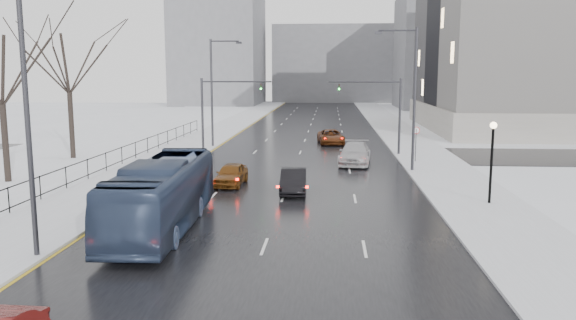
% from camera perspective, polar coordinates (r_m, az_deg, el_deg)
% --- Properties ---
extents(road, '(16.00, 150.00, 0.04)m').
position_cam_1_polar(road, '(60.03, 1.82, 2.22)').
color(road, black).
rests_on(road, ground).
extents(cross_road, '(130.00, 10.00, 0.04)m').
position_cam_1_polar(cross_road, '(48.15, 1.19, 0.58)').
color(cross_road, black).
rests_on(cross_road, ground).
extents(sidewalk_left, '(5.00, 150.00, 0.16)m').
position_cam_1_polar(sidewalk_left, '(61.38, -8.03, 2.34)').
color(sidewalk_left, silver).
rests_on(sidewalk_left, ground).
extents(sidewalk_right, '(5.00, 150.00, 0.16)m').
position_cam_1_polar(sidewalk_right, '(60.49, 11.81, 2.15)').
color(sidewalk_right, silver).
rests_on(sidewalk_right, ground).
extents(park_strip, '(14.00, 150.00, 0.12)m').
position_cam_1_polar(park_strip, '(64.08, -16.37, 2.33)').
color(park_strip, white).
rests_on(park_strip, ground).
extents(tree_park_d, '(8.75, 8.75, 12.50)m').
position_cam_1_polar(tree_park_d, '(39.89, -26.52, -2.11)').
color(tree_park_d, black).
rests_on(tree_park_d, ground).
extents(tree_park_e, '(9.45, 9.45, 13.50)m').
position_cam_1_polar(tree_park_e, '(48.78, -20.96, 0.08)').
color(tree_park_e, black).
rests_on(tree_park_e, ground).
extents(iron_fence, '(0.06, 70.00, 1.30)m').
position_cam_1_polar(iron_fence, '(33.97, -23.09, -2.10)').
color(iron_fence, black).
rests_on(iron_fence, sidewalk_left).
extents(streetlight_r_mid, '(2.95, 0.25, 10.00)m').
position_cam_1_polar(streetlight_r_mid, '(39.99, 12.42, 6.75)').
color(streetlight_r_mid, '#2D2D33').
rests_on(streetlight_r_mid, ground).
extents(streetlight_l_near, '(2.95, 0.25, 10.00)m').
position_cam_1_polar(streetlight_l_near, '(22.37, -24.50, 4.67)').
color(streetlight_l_near, '#2D2D33').
rests_on(streetlight_l_near, ground).
extents(streetlight_l_far, '(2.95, 0.25, 10.00)m').
position_cam_1_polar(streetlight_l_far, '(52.70, -7.52, 7.34)').
color(streetlight_l_far, '#2D2D33').
rests_on(streetlight_l_far, ground).
extents(lamppost_r_mid, '(0.36, 0.36, 4.28)m').
position_cam_1_polar(lamppost_r_mid, '(31.01, 20.02, 0.91)').
color(lamppost_r_mid, black).
rests_on(lamppost_r_mid, sidewalk_right).
extents(mast_signal_right, '(6.10, 0.33, 6.50)m').
position_cam_1_polar(mast_signal_right, '(47.90, 10.03, 5.32)').
color(mast_signal_right, '#2D2D33').
rests_on(mast_signal_right, ground).
extents(mast_signal_left, '(6.10, 0.33, 6.50)m').
position_cam_1_polar(mast_signal_left, '(48.68, -7.48, 5.44)').
color(mast_signal_left, '#2D2D33').
rests_on(mast_signal_left, ground).
extents(no_uturn_sign, '(0.60, 0.06, 2.70)m').
position_cam_1_polar(no_uturn_sign, '(44.32, 12.89, 2.62)').
color(no_uturn_sign, '#2D2D33').
rests_on(no_uturn_sign, sidewalk_right).
extents(bldg_far_right, '(24.00, 20.00, 22.00)m').
position_cam_1_polar(bldg_far_right, '(117.43, 17.10, 10.44)').
color(bldg_far_right, slate).
rests_on(bldg_far_right, ground).
extents(bldg_far_left, '(18.00, 22.00, 28.00)m').
position_cam_1_polar(bldg_far_left, '(127.18, -7.00, 11.96)').
color(bldg_far_left, slate).
rests_on(bldg_far_left, ground).
extents(bldg_far_center, '(30.00, 18.00, 18.00)m').
position_cam_1_polar(bldg_far_center, '(139.60, 4.96, 9.66)').
color(bldg_far_center, slate).
rests_on(bldg_far_center, ground).
extents(bus, '(3.04, 11.27, 3.11)m').
position_cam_1_polar(bus, '(25.53, -12.62, -3.44)').
color(bus, navy).
rests_on(bus, road).
extents(sedan_center_near, '(1.81, 4.09, 1.37)m').
position_cam_1_polar(sedan_center_near, '(34.90, -5.80, -1.45)').
color(sedan_center_near, '#613510').
rests_on(sedan_center_near, road).
extents(sedan_right_near, '(1.61, 4.24, 1.38)m').
position_cam_1_polar(sedan_right_near, '(32.51, 0.56, -2.16)').
color(sedan_right_near, black).
rests_on(sedan_right_near, road).
extents(sedan_right_cross, '(2.91, 5.26, 1.39)m').
position_cam_1_polar(sedan_right_cross, '(55.20, 4.39, 2.37)').
color(sedan_right_cross, '#55260E').
rests_on(sedan_right_cross, road).
extents(sedan_right_far, '(2.85, 5.84, 1.63)m').
position_cam_1_polar(sedan_right_far, '(43.11, 6.82, 0.67)').
color(sedan_right_far, '#A5A3A7').
rests_on(sedan_right_far, road).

